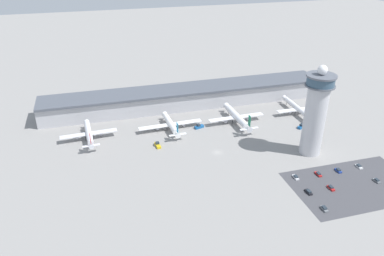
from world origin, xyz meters
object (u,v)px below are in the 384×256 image
at_px(airplane_gate_delta, 299,109).
at_px(car_navy_sedan, 318,174).
at_px(car_white_wagon, 338,170).
at_px(airplane_gate_charlie, 237,117).
at_px(airplane_gate_alpha, 89,134).
at_px(car_red_hatchback, 331,188).
at_px(car_black_suv, 296,177).
at_px(car_grey_coupe, 377,181).
at_px(service_truck_fuel, 199,127).
at_px(service_truck_baggage, 302,126).
at_px(car_yellow_taxi, 324,209).
at_px(car_green_van, 359,166).
at_px(airplane_gate_bravo, 171,124).
at_px(car_maroon_suv, 309,192).
at_px(control_tower, 316,112).
at_px(service_truck_catering, 158,145).

distance_m(airplane_gate_delta, car_navy_sedan, 75.39).
bearing_deg(car_white_wagon, airplane_gate_charlie, 113.94).
xyz_separation_m(airplane_gate_alpha, airplane_gate_delta, (142.96, -2.07, -0.19)).
distance_m(airplane_gate_delta, car_white_wagon, 71.66).
height_order(car_red_hatchback, car_black_suv, car_red_hatchback).
bearing_deg(car_black_suv, car_grey_coupe, -20.06).
distance_m(service_truck_fuel, car_white_wagon, 89.53).
xyz_separation_m(service_truck_baggage, car_yellow_taxi, (-33.48, -76.84, -0.39)).
height_order(service_truck_baggage, car_green_van, service_truck_baggage).
relative_size(airplane_gate_alpha, car_white_wagon, 8.01).
relative_size(airplane_gate_bravo, car_navy_sedan, 8.86).
height_order(car_maroon_suv, car_navy_sedan, car_maroon_suv).
xyz_separation_m(service_truck_baggage, car_maroon_suv, (-33.62, -63.59, -0.42)).
height_order(airplane_gate_bravo, airplane_gate_charlie, airplane_gate_charlie).
relative_size(airplane_gate_bravo, car_red_hatchback, 8.92).
bearing_deg(control_tower, service_truck_fuel, 138.42).
distance_m(control_tower, service_truck_catering, 92.46).
relative_size(airplane_gate_bravo, airplane_gate_charlie, 1.05).
height_order(car_black_suv, car_yellow_taxi, car_yellow_taxi).
bearing_deg(control_tower, airplane_gate_bravo, 145.15).
distance_m(car_red_hatchback, car_black_suv, 17.87).
bearing_deg(service_truck_baggage, car_black_suv, -123.35).
bearing_deg(airplane_gate_bravo, service_truck_baggage, -13.77).
xyz_separation_m(control_tower, airplane_gate_charlie, (-26.49, 47.04, -21.18)).
xyz_separation_m(service_truck_fuel, car_black_suv, (31.95, -68.40, -0.51)).
height_order(airplane_gate_bravo, car_maroon_suv, airplane_gate_bravo).
xyz_separation_m(airplane_gate_alpha, car_black_suv, (101.70, -71.22, -3.86)).
distance_m(car_maroon_suv, car_black_suv, 13.00).
xyz_separation_m(service_truck_fuel, car_white_wagon, (57.07, -68.98, -0.43)).
bearing_deg(car_red_hatchback, control_tower, 75.81).
height_order(airplane_gate_alpha, service_truck_baggage, airplane_gate_alpha).
relative_size(car_grey_coupe, car_yellow_taxi, 0.93).
relative_size(service_truck_fuel, service_truck_baggage, 0.88).
bearing_deg(car_navy_sedan, service_truck_catering, 145.20).
xyz_separation_m(airplane_gate_charlie, car_maroon_suv, (5.24, -81.53, -4.00)).
bearing_deg(car_grey_coupe, airplane_gate_alpha, 148.68).
height_order(airplane_gate_charlie, car_maroon_suv, airplane_gate_charlie).
relative_size(control_tower, airplane_gate_bravo, 1.26).
distance_m(car_red_hatchback, car_yellow_taxi, 18.08).
bearing_deg(car_navy_sedan, airplane_gate_bravo, 131.41).
bearing_deg(service_truck_baggage, car_navy_sedan, -111.66).
bearing_deg(service_truck_catering, car_black_suv, -39.64).
relative_size(airplane_gate_delta, car_yellow_taxi, 9.86).
xyz_separation_m(car_maroon_suv, car_green_van, (38.74, 12.98, -0.05)).
bearing_deg(car_maroon_suv, car_yellow_taxi, -89.40).
bearing_deg(airplane_gate_charlie, service_truck_catering, -163.87).
relative_size(service_truck_catering, car_black_suv, 1.52).
bearing_deg(airplane_gate_delta, car_navy_sedan, -112.08).
bearing_deg(car_yellow_taxi, airplane_gate_bravo, 117.24).
bearing_deg(car_red_hatchback, car_white_wagon, 44.01).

